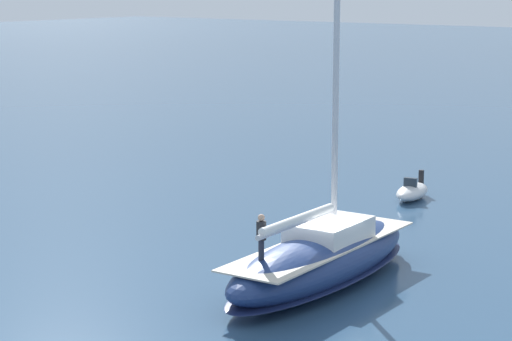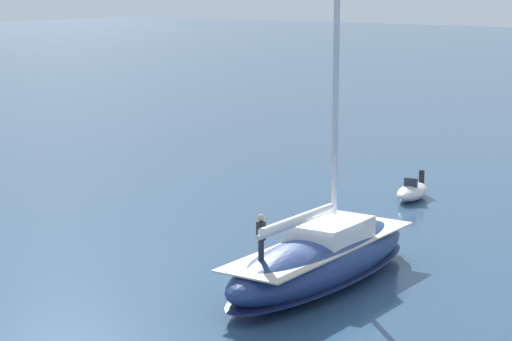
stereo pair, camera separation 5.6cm
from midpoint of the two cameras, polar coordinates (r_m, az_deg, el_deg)
ground_plane at (r=37.16m, az=3.68°, el=-6.52°), size 400.00×400.00×0.00m
sailboat_main at (r=36.88m, az=3.72°, el=-4.94°), size 11.55×3.75×15.67m
motor_tender at (r=51.73m, az=8.88°, el=-1.19°), size 3.49×1.93×1.27m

